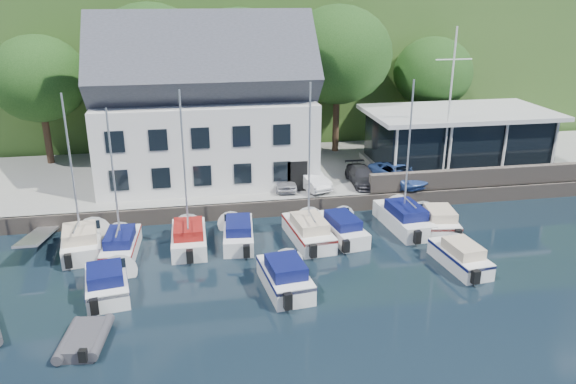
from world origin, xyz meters
name	(u,v)px	position (x,y,z in m)	size (l,w,h in m)	color
ground	(383,303)	(0.00, 0.00, 0.00)	(180.00, 180.00, 0.00)	black
quay	(304,173)	(0.00, 17.50, 0.50)	(60.00, 13.00, 1.00)	gray
quay_face	(325,205)	(0.00, 11.00, 0.50)	(60.00, 0.30, 1.00)	#5B5148
hillside	(241,28)	(0.00, 62.00, 8.00)	(160.00, 75.00, 16.00)	#30501E
harbor_building	(206,115)	(-7.00, 16.50, 5.35)	(14.40, 8.20, 8.70)	silver
club_pavilion	(457,138)	(11.00, 16.00, 3.05)	(13.20, 7.20, 4.10)	black
seawall	(500,176)	(12.00, 11.40, 1.60)	(18.00, 0.50, 1.20)	#5B5148
gangway	(42,246)	(-16.50, 9.00, 0.00)	(1.20, 6.00, 1.40)	silver
car_silver	(285,179)	(-2.19, 13.29, 1.58)	(1.36, 3.38, 1.15)	silver
car_white	(308,177)	(-0.64, 13.16, 1.66)	(1.39, 3.99, 1.31)	silver
car_dgrey	(362,176)	(3.00, 13.15, 1.57)	(1.60, 3.93, 1.14)	#2A2A2F
car_blue	(398,173)	(5.44, 12.90, 1.69)	(1.59, 4.03, 1.38)	#2C4988
flagpole	(449,107)	(8.60, 12.80, 6.06)	(2.43, 0.20, 10.12)	silver
tree_0	(42,101)	(-18.49, 21.88, 5.67)	(6.84, 6.84, 9.34)	black
tree_1	(153,83)	(-10.57, 21.76, 6.73)	(8.39, 8.39, 11.47)	black
tree_2	(239,84)	(-4.22, 21.51, 6.54)	(8.11, 8.11, 11.09)	black
tree_3	(337,80)	(3.34, 21.37, 6.63)	(8.25, 8.25, 11.27)	black
tree_4	(431,91)	(11.67, 22.49, 5.36)	(6.39, 6.39, 8.73)	black
boat_r1_0	(72,171)	(-14.13, 7.75, 4.60)	(2.16, 5.53, 9.21)	silver
boat_r1_1	(114,179)	(-12.04, 7.16, 4.21)	(1.75, 6.02, 8.42)	silver
boat_r1_2	(184,170)	(-8.50, 7.41, 4.43)	(1.99, 5.88, 8.85)	silver
boat_r1_3	(238,230)	(-5.79, 7.62, 0.69)	(1.75, 6.10, 1.39)	silver
boat_r1_4	(309,164)	(-1.92, 7.09, 4.47)	(2.01, 6.45, 8.95)	silver
boat_r1_5	(341,225)	(0.03, 7.31, 0.69)	(1.75, 6.23, 1.38)	silver
boat_r1_6	(409,151)	(3.98, 7.91, 4.67)	(2.06, 6.96, 9.33)	silver
boat_r1_7	(438,219)	(5.82, 7.24, 0.70)	(1.91, 5.36, 1.41)	silver
boat_r2_0	(106,281)	(-12.28, 2.96, 0.73)	(2.00, 5.03, 1.45)	silver
boat_r2_2	(285,274)	(-4.13, 2.05, 0.79)	(2.00, 5.56, 1.57)	silver
boat_r2_4	(460,254)	(4.99, 2.71, 0.70)	(1.69, 5.47, 1.39)	silver
dinghy_1	(84,337)	(-12.70, -0.90, 0.34)	(1.76, 2.93, 0.68)	#36363B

